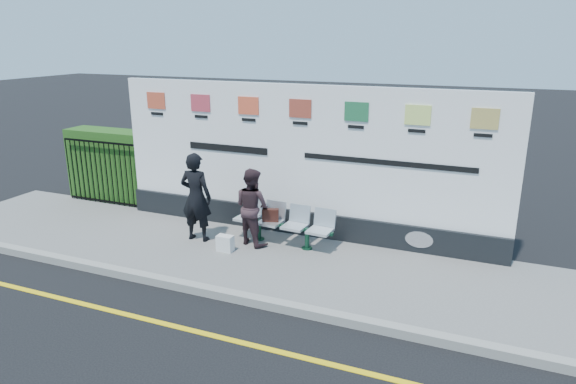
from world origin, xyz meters
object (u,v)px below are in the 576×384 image
Objects in this scene: bench at (283,233)px; woman_left at (196,197)px; woman_right at (252,207)px; billboard at (301,171)px.

woman_left is at bearing -161.47° from bench.
bench is 0.79m from woman_right.
billboard is at bearing -149.78° from woman_left.
woman_left is at bearing -147.24° from billboard.
bench is 1.33× the size of woman_right.
bench is 1.82m from woman_left.
billboard reaches higher than woman_right.
billboard is 4.55× the size of woman_left.
woman_left is 1.12m from woman_right.
woman_left is 1.17× the size of woman_right.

